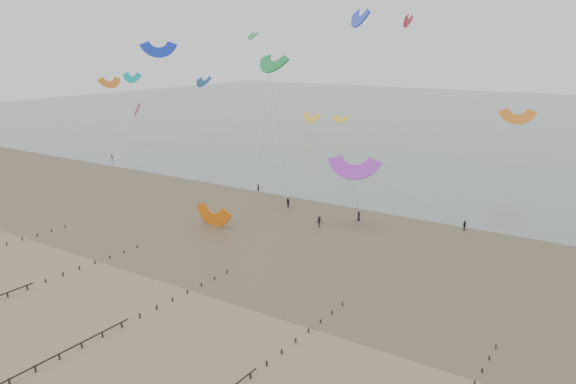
% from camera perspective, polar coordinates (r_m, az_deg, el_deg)
% --- Properties ---
extents(ground, '(500.00, 500.00, 0.00)m').
position_cam_1_polar(ground, '(73.48, -14.72, -10.35)').
color(ground, brown).
rests_on(ground, ground).
extents(sea_and_shore, '(500.00, 665.00, 0.03)m').
position_cam_1_polar(sea_and_shore, '(100.02, -1.61, -3.03)').
color(sea_and_shore, '#475654').
rests_on(sea_and_shore, ground).
extents(groynes, '(72.16, 50.16, 1.00)m').
position_cam_1_polar(groynes, '(60.73, -26.02, -16.62)').
color(groynes, black).
rests_on(groynes, ground).
extents(kitesurfer_lead, '(0.69, 0.49, 1.77)m').
position_cam_1_polar(kitesurfer_lead, '(120.11, -3.04, 0.44)').
color(kitesurfer_lead, black).
rests_on(kitesurfer_lead, ground).
extents(kitesurfers, '(138.88, 23.79, 1.88)m').
position_cam_1_polar(kitesurfers, '(99.78, 14.74, -3.05)').
color(kitesurfers, black).
rests_on(kitesurfers, ground).
extents(grounded_kite, '(8.03, 6.66, 4.01)m').
position_cam_1_polar(grounded_kite, '(99.01, -7.60, -3.35)').
color(grounded_kite, '#DA5F0D').
rests_on(grounded_kite, ground).
extents(kites_airborne, '(241.73, 103.29, 44.97)m').
position_cam_1_polar(kites_airborne, '(146.76, 9.09, 10.81)').
color(kites_airborne, yellow).
rests_on(kites_airborne, ground).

